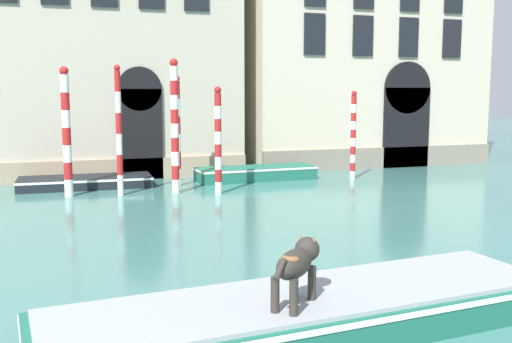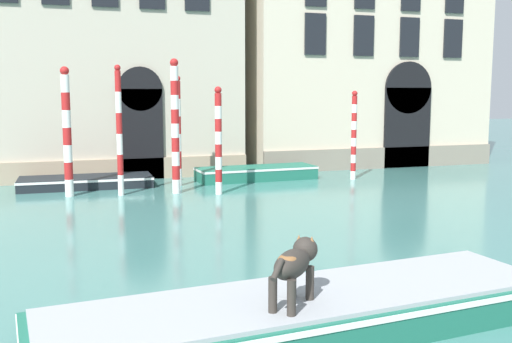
# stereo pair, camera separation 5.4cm
# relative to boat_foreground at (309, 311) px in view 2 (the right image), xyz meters

# --- Properties ---
(palazzo_right) EXTENTS (11.16, 6.13, 14.20)m
(palazzo_right) POSITION_rel_boat_foreground_xyz_m (10.36, 18.68, 6.78)
(palazzo_right) COLOR beige
(palazzo_right) RESTS_ON ground_plane
(boat_foreground) EXTENTS (7.71, 2.61, 0.56)m
(boat_foreground) POSITION_rel_boat_foreground_xyz_m (0.00, 0.00, 0.00)
(boat_foreground) COLOR #1E6651
(boat_foreground) RESTS_ON ground_plane
(dog_on_deck) EXTENTS (0.96, 0.99, 0.84)m
(dog_on_deck) POSITION_rel_boat_foreground_xyz_m (-0.34, -0.31, 0.81)
(dog_on_deck) COLOR #332D28
(dog_on_deck) RESTS_ON boat_foreground
(boat_moored_near_palazzo) EXTENTS (4.60, 1.81, 0.39)m
(boat_moored_near_palazzo) POSITION_rel_boat_foreground_xyz_m (-2.34, 14.25, -0.09)
(boat_moored_near_palazzo) COLOR black
(boat_moored_near_palazzo) RESTS_ON ground_plane
(boat_moored_far) EXTENTS (4.64, 1.66, 0.50)m
(boat_moored_far) POSITION_rel_boat_foreground_xyz_m (3.93, 14.10, -0.03)
(boat_moored_far) COLOR #1E6651
(boat_moored_far) RESTS_ON ground_plane
(mooring_pole_0) EXTENTS (0.20, 0.20, 3.90)m
(mooring_pole_0) POSITION_rel_boat_foreground_xyz_m (0.85, 13.59, 1.67)
(mooring_pole_0) COLOR white
(mooring_pole_0) RESTS_ON ground_plane
(mooring_pole_1) EXTENTS (0.21, 0.21, 3.38)m
(mooring_pole_1) POSITION_rel_boat_foreground_xyz_m (7.50, 13.04, 1.41)
(mooring_pole_1) COLOR white
(mooring_pole_1) RESTS_ON ground_plane
(mooring_pole_2) EXTENTS (0.27, 0.27, 4.41)m
(mooring_pole_2) POSITION_rel_boat_foreground_xyz_m (0.44, 12.04, 1.93)
(mooring_pole_2) COLOR white
(mooring_pole_2) RESTS_ON ground_plane
(mooring_pole_3) EXTENTS (0.28, 0.28, 4.14)m
(mooring_pole_3) POSITION_rel_boat_foreground_xyz_m (-2.94, 12.53, 1.79)
(mooring_pole_3) COLOR white
(mooring_pole_3) RESTS_ON ground_plane
(mooring_pole_4) EXTENTS (0.20, 0.20, 4.20)m
(mooring_pole_4) POSITION_rel_boat_foreground_xyz_m (-1.34, 12.19, 1.82)
(mooring_pole_4) COLOR white
(mooring_pole_4) RESTS_ON ground_plane
(mooring_pole_5) EXTENTS (0.23, 0.23, 3.52)m
(mooring_pole_5) POSITION_rel_boat_foreground_xyz_m (1.73, 11.41, 1.48)
(mooring_pole_5) COLOR white
(mooring_pole_5) RESTS_ON ground_plane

